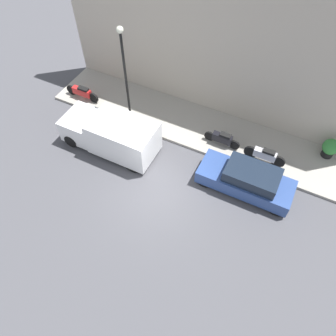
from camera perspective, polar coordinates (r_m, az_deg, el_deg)
name	(u,v)px	position (r m, az deg, el deg)	size (l,w,h in m)	color
ground_plane	(157,193)	(14.88, -1.87, -4.29)	(60.00, 60.00, 0.00)	#47474C
sidewalk	(198,127)	(17.46, 5.17, 7.18)	(3.10, 16.35, 0.15)	gray
building_facade	(218,43)	(16.30, 8.76, 20.71)	(0.30, 16.35, 7.96)	#B2A899
parked_car	(247,180)	(14.88, 13.57, -2.01)	(1.61, 4.21, 1.38)	#2D4784
delivery_van	(111,134)	(16.07, -9.92, 5.89)	(1.95, 4.76, 1.85)	white
motorcycle_red	(82,92)	(19.28, -14.72, 12.66)	(0.30, 2.08, 0.76)	#B21E1E
scooter_silver	(265,155)	(16.06, 16.52, 2.17)	(0.30, 1.99, 0.82)	#B7B7BF
motorcycle_black	(222,139)	(16.38, 9.45, 5.08)	(0.30, 1.84, 0.75)	black
streetlamp	(124,67)	(15.73, -7.59, 16.99)	(0.31, 0.31, 5.23)	black
potted_plant	(330,148)	(17.38, 26.41, 3.15)	(0.77, 0.77, 1.00)	black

